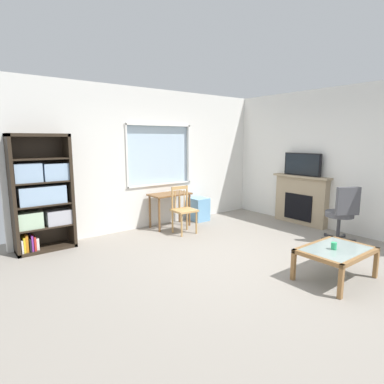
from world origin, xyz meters
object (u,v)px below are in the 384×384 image
(desk_under_window, at_px, (170,199))
(office_chair, at_px, (342,211))
(fireplace, at_px, (301,200))
(wooden_chair, at_px, (183,209))
(sippy_cup, at_px, (334,246))
(coffee_table, at_px, (336,253))
(tv, at_px, (302,164))
(plastic_drawer_unit, at_px, (199,209))
(bookshelf, at_px, (42,195))

(desk_under_window, xyz_separation_m, office_chair, (1.85, -2.66, -0.02))
(fireplace, bearing_deg, desk_under_window, 147.41)
(wooden_chair, relative_size, sippy_cup, 10.00)
(fireplace, xyz_separation_m, sippy_cup, (-2.09, -1.87, -0.07))
(coffee_table, bearing_deg, sippy_cup, 172.60)
(desk_under_window, bearing_deg, fireplace, -32.59)
(fireplace, height_order, coffee_table, fireplace)
(tv, bearing_deg, office_chair, -112.56)
(desk_under_window, height_order, tv, tv)
(plastic_drawer_unit, bearing_deg, fireplace, -45.07)
(tv, xyz_separation_m, coffee_table, (-2.02, -1.88, -0.92))
(wooden_chair, height_order, tv, tv)
(bookshelf, distance_m, plastic_drawer_unit, 3.26)
(fireplace, bearing_deg, plastic_drawer_unit, 134.93)
(desk_under_window, relative_size, office_chair, 0.84)
(office_chair, bearing_deg, bookshelf, 146.87)
(tv, bearing_deg, sippy_cup, -137.96)
(plastic_drawer_unit, relative_size, coffee_table, 0.53)
(desk_under_window, height_order, sippy_cup, desk_under_window)
(bookshelf, distance_m, tv, 5.01)
(fireplace, bearing_deg, bookshelf, 161.24)
(bookshelf, distance_m, desk_under_window, 2.42)
(office_chair, xyz_separation_m, coffee_table, (-1.54, -0.72, -0.20))
(plastic_drawer_unit, relative_size, fireplace, 0.40)
(bookshelf, distance_m, wooden_chair, 2.48)
(desk_under_window, xyz_separation_m, coffee_table, (0.31, -3.38, -0.22))
(wooden_chair, xyz_separation_m, plastic_drawer_unit, (0.83, 0.56, -0.21))
(bookshelf, distance_m, coffee_table, 4.45)
(desk_under_window, height_order, coffee_table, desk_under_window)
(tv, distance_m, coffee_table, 2.91)
(desk_under_window, distance_m, wooden_chair, 0.53)
(bookshelf, xyz_separation_m, wooden_chair, (2.36, -0.62, -0.44))
(office_chair, bearing_deg, fireplace, 66.69)
(tv, bearing_deg, coffee_table, -137.12)
(desk_under_window, bearing_deg, coffee_table, -84.76)
(bookshelf, height_order, fireplace, bookshelf)
(wooden_chair, bearing_deg, bookshelf, 165.22)
(tv, relative_size, coffee_table, 0.88)
(wooden_chair, distance_m, coffee_table, 2.89)
(fireplace, relative_size, sippy_cup, 14.14)
(bookshelf, relative_size, office_chair, 1.89)
(office_chair, bearing_deg, wooden_chair, 131.26)
(coffee_table, bearing_deg, plastic_drawer_unit, 81.84)
(desk_under_window, bearing_deg, tv, -32.79)
(office_chair, distance_m, coffee_table, 1.71)
(wooden_chair, height_order, plastic_drawer_unit, wooden_chair)
(plastic_drawer_unit, distance_m, fireplace, 2.21)
(wooden_chair, bearing_deg, plastic_drawer_unit, 34.06)
(plastic_drawer_unit, bearing_deg, wooden_chair, -145.94)
(sippy_cup, bearing_deg, tv, 42.04)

